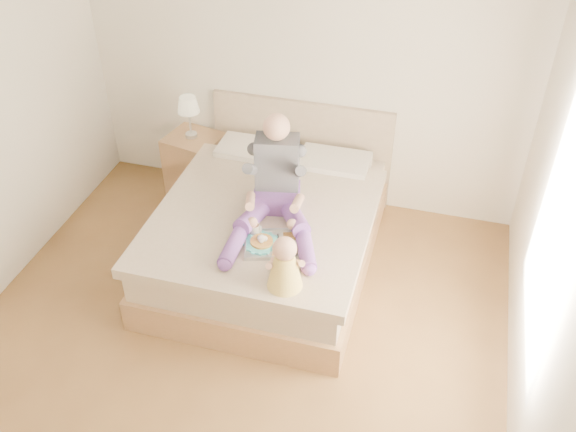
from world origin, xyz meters
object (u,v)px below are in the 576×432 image
(tray, at_px, (274,242))
(bed, at_px, (271,227))
(adult, at_px, (275,190))
(baby, at_px, (285,266))
(nightstand, at_px, (196,164))

(tray, bearing_deg, bed, 91.57)
(bed, distance_m, adult, 0.58)
(adult, relative_size, baby, 2.58)
(adult, bearing_deg, nightstand, 127.66)
(nightstand, distance_m, baby, 2.24)
(bed, xyz_separation_m, baby, (0.38, -0.93, 0.46))
(nightstand, height_order, adult, adult)
(bed, bearing_deg, tray, -70.86)
(bed, relative_size, baby, 5.26)
(tray, bearing_deg, baby, -80.61)
(nightstand, bearing_deg, adult, -29.25)
(adult, bearing_deg, baby, -80.05)
(bed, distance_m, nightstand, 1.26)
(bed, bearing_deg, adult, -62.63)
(nightstand, height_order, tray, tray)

